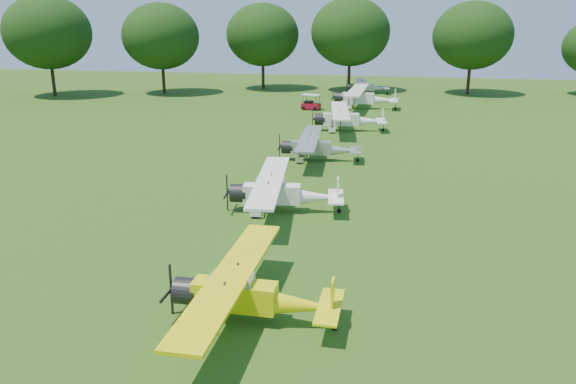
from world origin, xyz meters
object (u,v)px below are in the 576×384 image
aircraft_4 (317,146)px  aircraft_6 (363,97)px  golf_cart (311,105)px  aircraft_3 (281,191)px  aircraft_5 (347,117)px  aircraft_7 (366,86)px  aircraft_2 (247,292)px

aircraft_4 → aircraft_6: bearing=82.2°
aircraft_6 → golf_cart: bearing=-159.7°
aircraft_3 → golf_cart: (-4.43, 35.34, -0.57)m
aircraft_3 → aircraft_5: (0.93, 23.37, 0.10)m
aircraft_7 → golf_cart: aircraft_7 is taller
aircraft_3 → aircraft_6: (1.29, 37.37, 0.24)m
aircraft_2 → aircraft_7: 62.17m
aircraft_3 → aircraft_7: aircraft_3 is taller
aircraft_2 → aircraft_7: bearing=89.9°
aircraft_2 → aircraft_6: 48.67m
aircraft_3 → aircraft_6: aircraft_6 is taller
aircraft_2 → aircraft_3: aircraft_3 is taller
aircraft_7 → aircraft_6: bearing=-95.7°
aircraft_2 → aircraft_5: bearing=90.0°
aircraft_4 → golf_cart: (-4.51, 23.76, -0.52)m
aircraft_3 → aircraft_2: bearing=-90.7°
aircraft_6 → aircraft_7: bearing=93.5°
aircraft_5 → aircraft_6: 14.01m
aircraft_4 → golf_cart: 24.19m
aircraft_4 → aircraft_5: (0.85, 11.79, 0.15)m
aircraft_2 → aircraft_3: size_ratio=0.94×
aircraft_6 → golf_cart: 6.12m
aircraft_6 → aircraft_3: bearing=-91.2°
aircraft_2 → aircraft_7: (-0.75, 62.16, 0.00)m
aircraft_4 → golf_cart: bearing=95.6°
golf_cart → aircraft_3: bearing=-71.6°
aircraft_3 → aircraft_7: (0.65, 50.87, -0.06)m
aircraft_5 → golf_cart: (-5.36, 11.97, -0.67)m
aircraft_2 → golf_cart: bearing=96.4°
aircraft_5 → golf_cart: size_ratio=4.90×
golf_cart → aircraft_2: bearing=-71.6°
aircraft_7 → aircraft_2: bearing=-97.7°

